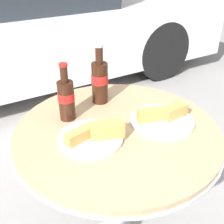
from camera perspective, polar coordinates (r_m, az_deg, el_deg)
bistro_table at (r=1.14m, az=0.99°, el=-9.63°), size 0.77×0.77×0.76m
cola_bottle_left at (r=1.07m, az=-9.29°, el=2.82°), size 0.06×0.06×0.23m
cola_bottle_right at (r=1.18m, az=-2.51°, el=6.46°), size 0.07×0.07×0.25m
lunch_plate_near at (r=0.97m, az=-3.81°, el=-4.76°), size 0.23×0.23×0.07m
lunch_plate_far at (r=1.09m, az=10.24°, el=-1.21°), size 0.24×0.24×0.06m
parked_car at (r=3.22m, az=-19.62°, el=15.85°), size 4.38×1.67×1.23m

